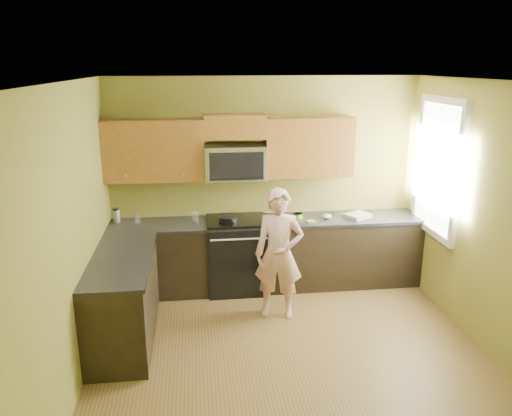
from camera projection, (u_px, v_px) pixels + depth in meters
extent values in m
plane|color=brown|center=(292.00, 357.00, 5.02)|extent=(4.00, 4.00, 0.00)
plane|color=white|center=(298.00, 81.00, 4.26)|extent=(4.00, 4.00, 0.00)
plane|color=olive|center=(265.00, 182.00, 6.55)|extent=(4.00, 0.00, 4.00)
plane|color=olive|center=(366.00, 348.00, 2.74)|extent=(4.00, 0.00, 4.00)
plane|color=olive|center=(72.00, 240.00, 4.40)|extent=(0.00, 4.00, 4.00)
plane|color=olive|center=(495.00, 222.00, 4.88)|extent=(0.00, 4.00, 4.00)
cube|color=black|center=(267.00, 255.00, 6.52)|extent=(4.00, 0.60, 0.88)
cube|color=black|center=(124.00, 300.00, 5.27)|extent=(0.60, 1.60, 0.88)
cube|color=black|center=(268.00, 221.00, 6.38)|extent=(4.00, 0.62, 0.04)
cube|color=black|center=(121.00, 260.00, 5.14)|extent=(0.62, 1.60, 0.04)
cube|color=brown|center=(235.00, 126.00, 6.13)|extent=(0.76, 0.33, 0.30)
imported|color=#DF7D6F|center=(279.00, 254.00, 5.67)|extent=(0.63, 0.50, 1.52)
cube|color=#B27F47|center=(311.00, 221.00, 6.29)|extent=(0.13, 0.13, 0.01)
ellipsoid|color=silver|center=(290.00, 223.00, 6.16)|extent=(0.13, 0.14, 0.06)
ellipsoid|color=silver|center=(327.00, 216.00, 6.41)|extent=(0.16, 0.17, 0.07)
cube|color=silver|center=(358.00, 216.00, 6.47)|extent=(0.38, 0.36, 0.05)
cylinder|color=silver|center=(138.00, 218.00, 6.25)|extent=(0.08, 0.08, 0.12)
cylinder|color=silver|center=(195.00, 216.00, 6.32)|extent=(0.08, 0.08, 0.12)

